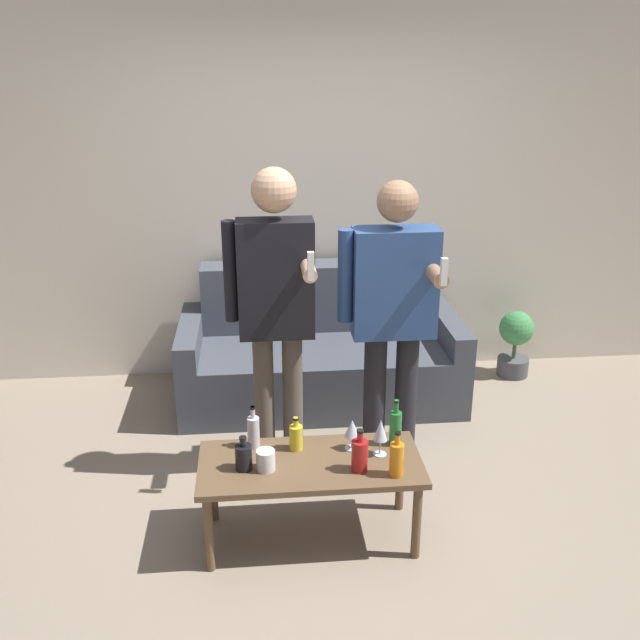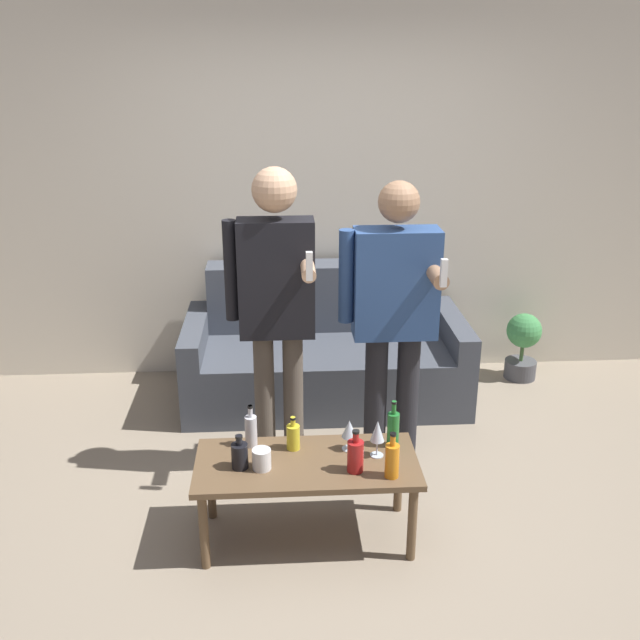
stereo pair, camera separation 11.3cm
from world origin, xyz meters
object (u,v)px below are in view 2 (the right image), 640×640
Objects in this scene: coffee_table at (307,470)px; person_standing_left at (276,300)px; couch at (325,353)px; bottle_orange at (393,428)px; person_standing_right at (394,307)px.

coffee_table is 0.92m from person_standing_left.
couch is 1.50m from bottle_orange.
person_standing_right is (0.64, 0.05, -0.08)m from person_standing_left.
person_standing_right is (0.51, 0.67, 0.58)m from coffee_table.
coffee_table is 1.02m from person_standing_right.
person_standing_right is at bearing -70.99° from couch.
bottle_orange is at bearing 15.65° from coffee_table.
person_standing_left reaches higher than couch.
bottle_orange is at bearing -97.85° from person_standing_right.
couch is 1.15× the size of person_standing_right.
person_standing_left reaches higher than bottle_orange.
person_standing_right reaches higher than coffee_table.
person_standing_left is (-0.33, -0.97, 0.73)m from couch.
couch is 1.25m from person_standing_left.
person_standing_right is at bearing 82.15° from bottle_orange.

